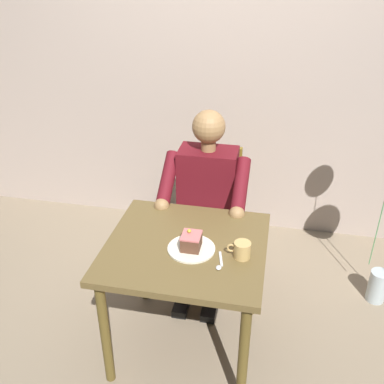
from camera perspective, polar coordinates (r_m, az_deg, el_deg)
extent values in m
plane|color=gray|center=(2.71, -0.69, -18.94)|extent=(14.00, 14.00, 0.00)
cube|color=#AD9A8E|center=(3.25, 4.79, 19.81)|extent=(6.40, 0.12, 3.00)
cube|color=brown|center=(2.25, -0.79, -7.17)|extent=(0.81, 0.76, 0.04)
cylinder|color=brown|center=(2.21, 6.70, -20.27)|extent=(0.05, 0.05, 0.68)
cylinder|color=brown|center=(2.33, -11.26, -17.42)|extent=(0.05, 0.05, 0.68)
cylinder|color=brown|center=(2.68, 8.12, -9.93)|extent=(0.05, 0.05, 0.68)
cylinder|color=brown|center=(2.78, -6.34, -8.15)|extent=(0.05, 0.05, 0.68)
cube|color=brown|center=(2.93, 2.02, -3.91)|extent=(0.42, 0.42, 0.04)
cube|color=brown|center=(2.98, 2.73, 2.01)|extent=(0.38, 0.04, 0.45)
cylinder|color=brown|center=(2.89, 4.89, -9.68)|extent=(0.04, 0.04, 0.42)
cylinder|color=brown|center=(2.94, -2.16, -8.82)|extent=(0.04, 0.04, 0.42)
cylinder|color=brown|center=(3.18, 5.73, -5.70)|extent=(0.04, 0.04, 0.42)
cylinder|color=brown|center=(3.23, -0.65, -4.99)|extent=(0.04, 0.04, 0.42)
cube|color=#5A1018|center=(2.78, 2.04, 0.65)|extent=(0.36, 0.22, 0.51)
sphere|color=#997247|center=(2.61, 2.20, 8.50)|extent=(0.20, 0.20, 0.20)
cylinder|color=#997247|center=(2.65, 2.15, 6.08)|extent=(0.09, 0.09, 0.06)
cylinder|color=#5A1018|center=(2.58, 6.37, 0.93)|extent=(0.08, 0.33, 0.26)
sphere|color=#997247|center=(2.49, 5.85, -2.84)|extent=(0.09, 0.09, 0.09)
cylinder|color=#5A1018|center=(2.65, -3.14, 1.84)|extent=(0.08, 0.33, 0.26)
sphere|color=#997247|center=(2.56, -3.97, -1.79)|extent=(0.09, 0.09, 0.09)
cylinder|color=#37253B|center=(2.81, 3.34, -5.62)|extent=(0.13, 0.38, 0.14)
cylinder|color=#37253B|center=(2.83, -0.27, -5.21)|extent=(0.13, 0.38, 0.14)
cylinder|color=#37253B|center=(2.80, 2.64, -11.39)|extent=(0.11, 0.11, 0.40)
cube|color=black|center=(2.87, 2.35, -14.81)|extent=(0.09, 0.22, 0.05)
cylinder|color=#37253B|center=(2.83, -1.03, -10.92)|extent=(0.11, 0.11, 0.40)
cube|color=black|center=(2.90, -1.27, -14.32)|extent=(0.09, 0.22, 0.05)
cylinder|color=silver|center=(2.20, -0.09, -7.37)|extent=(0.24, 0.24, 0.01)
cube|color=brown|center=(2.18, -0.09, -6.52)|extent=(0.09, 0.10, 0.07)
cube|color=#CB6768|center=(2.15, -0.09, -5.67)|extent=(0.09, 0.11, 0.01)
sphere|color=gold|center=(2.16, -0.37, -5.09)|extent=(0.02, 0.02, 0.02)
cylinder|color=tan|center=(2.14, 6.55, -7.50)|extent=(0.08, 0.08, 0.08)
torus|color=tan|center=(2.14, 5.13, -7.26)|extent=(0.05, 0.01, 0.05)
cylinder|color=black|center=(2.12, 6.61, -6.73)|extent=(0.07, 0.07, 0.01)
cube|color=silver|center=(2.14, 3.77, -8.67)|extent=(0.04, 0.11, 0.01)
ellipsoid|color=silver|center=(2.09, 3.49, -9.78)|extent=(0.03, 0.04, 0.01)
cylinder|color=#B2C1C6|center=(3.13, 22.99, -11.20)|extent=(0.12, 0.12, 0.22)
cylinder|color=#4C9956|center=(2.87, 23.72, -1.20)|extent=(0.01, 0.01, 0.93)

